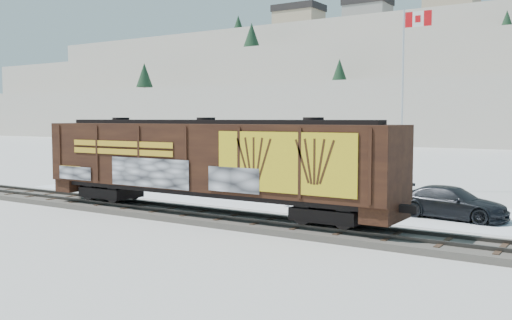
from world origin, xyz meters
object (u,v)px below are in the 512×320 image
Objects in this scene: flagpole at (403,124)px; car_dark at (452,203)px; car_white at (325,194)px; car_silver at (219,181)px; hopper_railcar at (206,160)px.

flagpole is 2.26× the size of car_dark.
car_white is (-0.90, -9.94, -3.67)m from flagpole.
flagpole is at bearing -0.35° from car_white.
car_silver is (-9.99, -7.37, -3.74)m from flagpole.
hopper_railcar is at bearing 154.31° from car_white.
flagpole is 10.63m from car_white.
car_dark is at bearing -58.69° from flagpole.
car_white is at bearing 59.50° from hopper_railcar.
flagpole is at bearing -34.18° from car_silver.
car_white is at bearing 103.24° from car_dark.
hopper_railcar is 4.35× the size of car_silver.
hopper_railcar is 10.39m from car_silver.
flagpole is 2.73× the size of car_silver.
car_silver is at bearing 90.15° from car_dark.
hopper_railcar is 3.84× the size of car_white.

